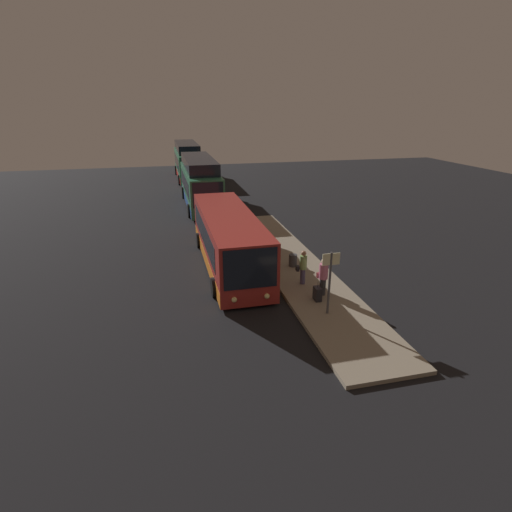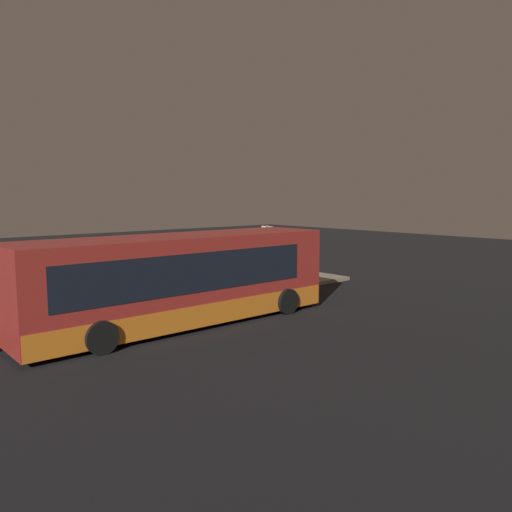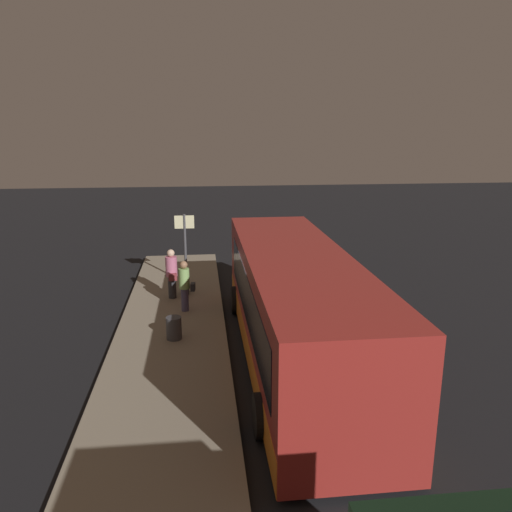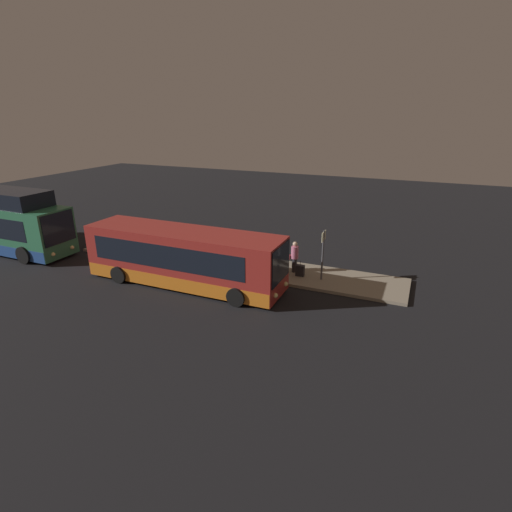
{
  "view_description": "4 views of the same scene",
  "coord_description": "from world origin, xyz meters",
  "px_view_note": "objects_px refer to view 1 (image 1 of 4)",
  "views": [
    {
      "loc": [
        19.13,
        -3.46,
        8.32
      ],
      "look_at": [
        2.78,
        0.47,
        1.89
      ],
      "focal_mm": 28.0,
      "sensor_mm": 36.0,
      "label": 1
    },
    {
      "loc": [
        -9.69,
        -13.81,
        4.19
      ],
      "look_at": [
        2.78,
        0.47,
        1.89
      ],
      "focal_mm": 35.0,
      "sensor_mm": 36.0,
      "label": 2
    },
    {
      "loc": [
        -13.05,
        2.27,
        6.0
      ],
      "look_at": [
        2.78,
        0.47,
        1.89
      ],
      "focal_mm": 35.0,
      "sensor_mm": 36.0,
      "label": 3
    },
    {
      "loc": [
        10.07,
        -16.54,
        8.62
      ],
      "look_at": [
        2.78,
        0.47,
        1.89
      ],
      "focal_mm": 28.0,
      "sensor_mm": 36.0,
      "label": 4
    }
  ],
  "objects_px": {
    "bus_second": "(200,185)",
    "passenger_waiting": "(323,275)",
    "trash_bin": "(293,260)",
    "suitcase": "(317,294)",
    "sign_post": "(330,275)",
    "bus_third": "(188,163)",
    "bus_lead": "(229,240)",
    "passenger_boarding": "(303,266)"
  },
  "relations": [
    {
      "from": "suitcase",
      "to": "sign_post",
      "type": "relative_size",
      "value": 0.32
    },
    {
      "from": "trash_bin",
      "to": "passenger_boarding",
      "type": "bearing_deg",
      "value": -6.99
    },
    {
      "from": "trash_bin",
      "to": "passenger_waiting",
      "type": "bearing_deg",
      "value": 3.46
    },
    {
      "from": "bus_lead",
      "to": "passenger_waiting",
      "type": "bearing_deg",
      "value": 34.78
    },
    {
      "from": "bus_lead",
      "to": "trash_bin",
      "type": "xyz_separation_m",
      "value": [
        1.39,
        3.23,
        -0.95
      ]
    },
    {
      "from": "passenger_boarding",
      "to": "bus_lead",
      "type": "bearing_deg",
      "value": 44.74
    },
    {
      "from": "bus_second",
      "to": "sign_post",
      "type": "xyz_separation_m",
      "value": [
        20.82,
        2.99,
        0.06
      ]
    },
    {
      "from": "passenger_boarding",
      "to": "passenger_waiting",
      "type": "distance_m",
      "value": 1.41
    },
    {
      "from": "bus_third",
      "to": "suitcase",
      "type": "distance_m",
      "value": 33.57
    },
    {
      "from": "passenger_waiting",
      "to": "suitcase",
      "type": "xyz_separation_m",
      "value": [
        0.48,
        -0.43,
        -0.63
      ]
    },
    {
      "from": "suitcase",
      "to": "bus_third",
      "type": "bearing_deg",
      "value": -174.85
    },
    {
      "from": "bus_second",
      "to": "bus_third",
      "type": "relative_size",
      "value": 0.99
    },
    {
      "from": "suitcase",
      "to": "passenger_waiting",
      "type": "bearing_deg",
      "value": 138.31
    },
    {
      "from": "bus_second",
      "to": "passenger_waiting",
      "type": "height_order",
      "value": "bus_second"
    },
    {
      "from": "bus_third",
      "to": "passenger_boarding",
      "type": "bearing_deg",
      "value": 5.34
    },
    {
      "from": "bus_lead",
      "to": "bus_third",
      "type": "height_order",
      "value": "bus_third"
    },
    {
      "from": "passenger_waiting",
      "to": "suitcase",
      "type": "relative_size",
      "value": 2.05
    },
    {
      "from": "bus_lead",
      "to": "bus_third",
      "type": "relative_size",
      "value": 0.98
    },
    {
      "from": "bus_second",
      "to": "bus_third",
      "type": "distance_m",
      "value": 13.78
    },
    {
      "from": "passenger_waiting",
      "to": "suitcase",
      "type": "height_order",
      "value": "passenger_waiting"
    },
    {
      "from": "bus_second",
      "to": "trash_bin",
      "type": "distance_m",
      "value": 15.96
    },
    {
      "from": "passenger_waiting",
      "to": "bus_second",
      "type": "bearing_deg",
      "value": 90.79
    },
    {
      "from": "suitcase",
      "to": "trash_bin",
      "type": "relative_size",
      "value": 1.32
    },
    {
      "from": "trash_bin",
      "to": "bus_lead",
      "type": "bearing_deg",
      "value": -113.3
    },
    {
      "from": "bus_third",
      "to": "suitcase",
      "type": "height_order",
      "value": "bus_third"
    },
    {
      "from": "trash_bin",
      "to": "suitcase",
      "type": "bearing_deg",
      "value": -3.05
    },
    {
      "from": "bus_second",
      "to": "trash_bin",
      "type": "relative_size",
      "value": 16.81
    },
    {
      "from": "bus_second",
      "to": "sign_post",
      "type": "distance_m",
      "value": 21.04
    },
    {
      "from": "passenger_boarding",
      "to": "sign_post",
      "type": "xyz_separation_m",
      "value": [
        3.0,
        0.04,
        0.8
      ]
    },
    {
      "from": "bus_second",
      "to": "passenger_waiting",
      "type": "bearing_deg",
      "value": 10.19
    },
    {
      "from": "trash_bin",
      "to": "bus_third",
      "type": "bearing_deg",
      "value": -173.73
    },
    {
      "from": "bus_second",
      "to": "trash_bin",
      "type": "height_order",
      "value": "bus_second"
    },
    {
      "from": "bus_third",
      "to": "passenger_waiting",
      "type": "xyz_separation_m",
      "value": [
        32.93,
        3.44,
        -0.74
      ]
    },
    {
      "from": "bus_lead",
      "to": "sign_post",
      "type": "relative_size",
      "value": 4.0
    },
    {
      "from": "sign_post",
      "to": "bus_lead",
      "type": "bearing_deg",
      "value": -155.7
    },
    {
      "from": "bus_third",
      "to": "bus_second",
      "type": "bearing_deg",
      "value": -0.0
    },
    {
      "from": "bus_lead",
      "to": "suitcase",
      "type": "relative_size",
      "value": 12.59
    },
    {
      "from": "bus_second",
      "to": "sign_post",
      "type": "bearing_deg",
      "value": 8.18
    },
    {
      "from": "bus_lead",
      "to": "trash_bin",
      "type": "height_order",
      "value": "bus_lead"
    },
    {
      "from": "bus_third",
      "to": "sign_post",
      "type": "xyz_separation_m",
      "value": [
        34.6,
        2.99,
        0.04
      ]
    },
    {
      "from": "bus_lead",
      "to": "trash_bin",
      "type": "bearing_deg",
      "value": 66.7
    },
    {
      "from": "bus_third",
      "to": "passenger_waiting",
      "type": "distance_m",
      "value": 33.11
    }
  ]
}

